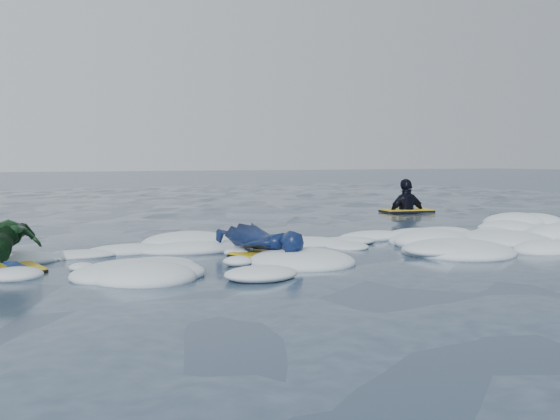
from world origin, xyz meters
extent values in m
plane|color=#1A273F|center=(0.00, 0.00, 0.00)|extent=(120.00, 120.00, 0.00)
cube|color=black|center=(-0.73, 0.47, 0.03)|extent=(0.76, 1.06, 0.05)
cube|color=gold|center=(-0.73, 0.47, 0.07)|extent=(0.74, 1.04, 0.02)
imported|color=navy|center=(-0.73, 0.72, 0.21)|extent=(0.71, 1.49, 0.34)
cube|color=black|center=(-3.30, 1.02, 0.03)|extent=(0.55, 0.88, 0.04)
cube|color=gold|center=(-3.30, 1.02, 0.06)|extent=(0.53, 0.86, 0.02)
cube|color=blue|center=(-3.30, 1.02, 0.07)|extent=(0.24, 0.80, 0.01)
imported|color=#0F3814|center=(-3.30, 1.22, 0.26)|extent=(0.89, 1.36, 0.47)
cube|color=black|center=(4.81, 5.38, 0.04)|extent=(1.13, 0.77, 0.05)
cube|color=gold|center=(4.81, 5.38, 0.07)|extent=(1.11, 0.74, 0.02)
imported|color=black|center=(4.81, 5.38, -0.07)|extent=(0.93, 0.43, 1.56)
camera|label=1|loc=(-4.07, -6.29, 1.10)|focal=45.00mm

